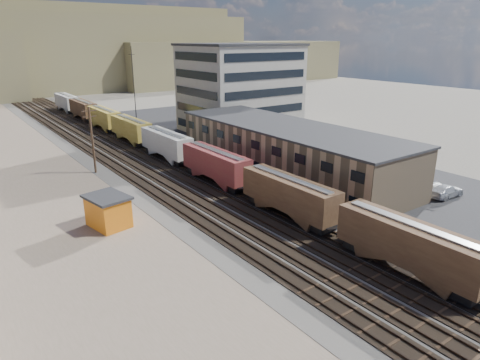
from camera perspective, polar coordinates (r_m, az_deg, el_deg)
ground at (r=39.54m, az=14.37°, el=-11.74°), size 300.00×300.00×0.00m
ballast_bed at (r=78.57m, az=-14.60°, el=3.47°), size 18.00×200.00×0.06m
dirt_yard at (r=64.53m, az=-27.79°, el=-1.35°), size 24.00×180.00×0.03m
asphalt_lot at (r=77.11m, az=5.11°, el=3.71°), size 26.00×120.00×0.04m
rail_tracks at (r=78.36m, az=-14.98°, el=3.46°), size 11.40×200.00×0.24m
freight_train at (r=79.49m, az=-12.26°, el=5.87°), size 3.00×119.74×4.46m
warehouse at (r=64.45m, az=6.29°, el=4.08°), size 12.40×40.40×7.25m
office_tower at (r=94.49m, az=-0.03°, el=12.20°), size 22.60×18.60×18.45m
utility_pole_north at (r=67.32m, az=-19.11°, el=5.23°), size 2.20×0.32×10.00m
radio_mast at (r=88.24m, az=-13.89°, el=11.14°), size 1.20×0.16×18.00m
hills_north at (r=191.07m, az=-28.74°, el=14.63°), size 265.00×80.00×32.00m
maintenance_shed at (r=48.28m, az=-17.17°, el=-3.94°), size 4.49×5.37×3.51m
parked_car_white at (r=61.48m, az=24.69°, el=-1.15°), size 3.06×4.32×1.35m
parked_car_silver at (r=60.90m, az=25.76°, el=-1.35°), size 5.61×2.40×1.61m
parked_car_blue at (r=85.20m, az=5.20°, el=5.59°), size 4.86×5.41×1.40m
parked_car_far at (r=100.50m, az=-3.19°, el=7.70°), size 2.61×5.22×1.71m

